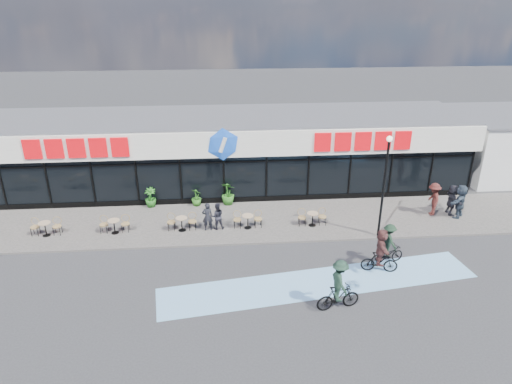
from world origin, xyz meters
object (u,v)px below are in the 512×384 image
potted_plant_mid (196,197)px  cyclist_b (388,247)px  pedestrian_a (433,199)px  pedestrian_c (460,201)px  potted_plant_left (150,197)px  pedestrian_b (452,200)px  potted_plant_right (228,193)px  lamp_post (385,179)px  patron_right (217,216)px  patron_left (207,217)px  cyclist_a (381,252)px

potted_plant_mid → cyclist_b: (9.05, -6.87, 0.22)m
potted_plant_mid → pedestrian_a: bearing=-9.8°
potted_plant_mid → pedestrian_c: size_ratio=0.54×
potted_plant_left → pedestrian_b: bearing=-7.8°
potted_plant_right → cyclist_b: 9.98m
lamp_post → patron_right: bearing=170.5°
patron_right → potted_plant_left: bearing=-46.0°
potted_plant_left → patron_left: size_ratio=0.74×
pedestrian_a → pedestrian_c: (1.35, -0.40, 0.01)m
potted_plant_mid → cyclist_a: size_ratio=0.49×
patron_left → potted_plant_mid: bearing=-85.3°
potted_plant_left → cyclist_a: (11.12, -7.56, 0.32)m
potted_plant_right → pedestrian_a: pedestrian_a is taller
potted_plant_left → potted_plant_mid: (2.66, -0.04, -0.06)m
pedestrian_b → pedestrian_a: bearing=91.3°
potted_plant_mid → patron_right: 3.26m
potted_plant_left → cyclist_a: 13.45m
pedestrian_a → cyclist_a: cyclist_a is taller
potted_plant_left → patron_left: bearing=-43.1°
pedestrian_a → lamp_post: bearing=-50.9°
potted_plant_left → cyclist_a: bearing=-34.2°
potted_plant_left → patron_right: patron_right is taller
pedestrian_c → pedestrian_b: bearing=-99.6°
potted_plant_right → cyclist_a: (6.61, -7.56, 0.22)m
potted_plant_left → potted_plant_mid: 2.66m
potted_plant_mid → potted_plant_right: (1.85, 0.04, 0.16)m
potted_plant_mid → cyclist_b: 11.36m
potted_plant_left → potted_plant_right: potted_plant_right is taller
patron_right → cyclist_a: (7.25, -4.50, 0.16)m
pedestrian_a → cyclist_b: bearing=-32.6°
potted_plant_right → pedestrian_b: 12.68m
potted_plant_right → patron_left: size_ratio=0.87×
pedestrian_b → cyclist_a: size_ratio=0.83×
lamp_post → cyclist_a: bearing=-107.9°
lamp_post → patron_left: bearing=171.7°
potted_plant_mid → potted_plant_right: potted_plant_right is taller
patron_left → pedestrian_b: size_ratio=0.88×
lamp_post → potted_plant_right: lamp_post is taller
patron_right → pedestrian_b: (13.10, 0.72, 0.15)m
pedestrian_a → pedestrian_c: bearing=83.0°
patron_right → cyclist_b: (7.83, -3.85, 0.01)m
pedestrian_b → cyclist_a: bearing=134.1°
lamp_post → pedestrian_a: (3.76, 2.12, -2.20)m
lamp_post → pedestrian_c: (5.11, 1.72, -2.18)m
cyclist_a → pedestrian_c: bearing=38.3°
cyclist_b → pedestrian_c: bearing=37.1°
lamp_post → cyclist_a: lamp_post is taller
patron_left → cyclist_a: size_ratio=0.73×
pedestrian_a → pedestrian_b: size_ratio=1.07×
patron_right → patron_left: bearing=3.4°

